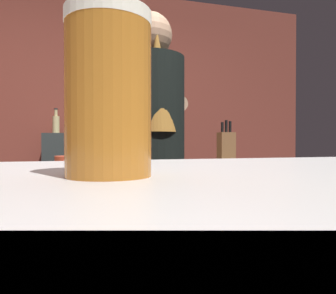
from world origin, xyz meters
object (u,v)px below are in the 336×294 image
mixing_bowl (71,160)px  bottle_olive_oil (56,124)px  bartender (150,160)px  pint_glass_far (109,95)px  chefs_knife (180,163)px  bottle_soy (79,124)px  knife_block (226,147)px

mixing_bowl → bottle_olive_oil: bottle_olive_oil is taller
bartender → bottle_olive_oil: (-0.57, 1.78, 0.27)m
pint_glass_far → mixing_bowl: bearing=92.9°
bottle_olive_oil → pint_glass_far: bearing=-84.9°
chefs_knife → bartender: bearing=-129.2°
mixing_bowl → pint_glass_far: pint_glass_far is taller
chefs_knife → pint_glass_far: bearing=-114.2°
bartender → bottle_soy: 1.69m
knife_block → chefs_knife: size_ratio=1.17×
mixing_bowl → pint_glass_far: 1.75m
pint_glass_far → bottle_soy: 2.87m
mixing_bowl → chefs_knife: bearing=-8.9°
bartender → pint_glass_far: 1.27m
bartender → knife_block: bartender is taller
bartender → chefs_knife: bartender is taller
bottle_soy → bottle_olive_oil: size_ratio=0.96×
chefs_knife → mixing_bowl: bearing=166.5°
bottle_soy → mixing_bowl: bearing=-92.2°
pint_glass_far → bottle_olive_oil: (-0.27, 3.01, 0.14)m
pint_glass_far → chefs_knife: bearing=70.5°
bartender → knife_block: bearing=-65.1°
bottle_soy → bartender: bearing=-78.1°
mixing_bowl → pint_glass_far: (0.09, -1.74, 0.15)m
bottle_soy → pint_glass_far: bearing=-89.1°
knife_block → bottle_olive_oil: (-1.16, 1.40, 0.21)m
bartender → chefs_knife: size_ratio=7.09×
bartender → bottle_olive_oil: bearing=9.8°
knife_block → bottle_soy: (-0.93, 1.26, 0.21)m
bartender → bottle_soy: (-0.34, 1.64, 0.26)m
mixing_bowl → pint_glass_far: bearing=-87.1°
mixing_bowl → bottle_soy: 1.16m
knife_block → pint_glass_far: (-0.89, -1.61, 0.07)m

